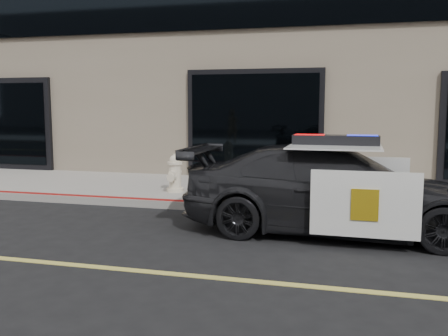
# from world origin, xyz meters

# --- Properties ---
(ground) EXTENTS (120.00, 120.00, 0.00)m
(ground) POSITION_xyz_m (0.00, 0.00, 0.00)
(ground) COLOR black
(ground) RESTS_ON ground
(sidewalk_n) EXTENTS (60.00, 3.50, 0.15)m
(sidewalk_n) POSITION_xyz_m (0.00, 5.25, 0.07)
(sidewalk_n) COLOR gray
(sidewalk_n) RESTS_ON ground
(police_car) EXTENTS (2.19, 4.73, 1.54)m
(police_car) POSITION_xyz_m (1.18, 2.49, 0.69)
(police_car) COLOR black
(police_car) RESTS_ON ground
(fire_hydrant) EXTENTS (0.37, 0.51, 0.81)m
(fire_hydrant) POSITION_xyz_m (-2.23, 4.54, 0.53)
(fire_hydrant) COLOR #F2E2C4
(fire_hydrant) RESTS_ON sidewalk_n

